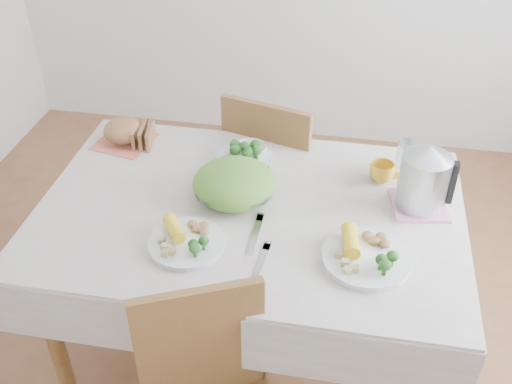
% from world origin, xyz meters
% --- Properties ---
extents(floor, '(3.60, 3.60, 0.00)m').
position_xyz_m(floor, '(0.00, 0.00, 0.00)').
color(floor, brown).
rests_on(floor, ground).
extents(dining_table, '(1.40, 0.90, 0.75)m').
position_xyz_m(dining_table, '(0.00, 0.00, 0.38)').
color(dining_table, brown).
rests_on(dining_table, floor).
extents(tablecloth, '(1.50, 1.00, 0.01)m').
position_xyz_m(tablecloth, '(0.00, 0.00, 0.76)').
color(tablecloth, beige).
rests_on(tablecloth, dining_table).
extents(chair_far, '(0.51, 0.51, 0.92)m').
position_xyz_m(chair_far, '(0.03, 0.65, 0.46)').
color(chair_far, brown).
rests_on(chair_far, floor).
extents(salad_bowl, '(0.31, 0.31, 0.07)m').
position_xyz_m(salad_bowl, '(-0.06, 0.05, 0.80)').
color(salad_bowl, white).
rests_on(salad_bowl, tablecloth).
extents(dinner_plate_left, '(0.31, 0.31, 0.02)m').
position_xyz_m(dinner_plate_left, '(-0.16, -0.24, 0.77)').
color(dinner_plate_left, white).
rests_on(dinner_plate_left, tablecloth).
extents(dinner_plate_right, '(0.34, 0.34, 0.02)m').
position_xyz_m(dinner_plate_right, '(0.42, -0.20, 0.77)').
color(dinner_plate_right, white).
rests_on(dinner_plate_right, tablecloth).
extents(broccoli_plate, '(0.30, 0.30, 0.02)m').
position_xyz_m(broccoli_plate, '(-0.08, 0.29, 0.77)').
color(broccoli_plate, beige).
rests_on(broccoli_plate, tablecloth).
extents(napkin, '(0.25, 0.25, 0.00)m').
position_xyz_m(napkin, '(-0.59, 0.34, 0.76)').
color(napkin, '#DB6951').
rests_on(napkin, tablecloth).
extents(bread_loaf, '(0.21, 0.20, 0.10)m').
position_xyz_m(bread_loaf, '(-0.59, 0.34, 0.82)').
color(bread_loaf, brown).
rests_on(bread_loaf, napkin).
extents(fruit_bowl, '(0.13, 0.13, 0.04)m').
position_xyz_m(fruit_bowl, '(-0.06, 0.34, 0.78)').
color(fruit_bowl, white).
rests_on(fruit_bowl, tablecloth).
extents(yellow_mug, '(0.11, 0.11, 0.07)m').
position_xyz_m(yellow_mug, '(0.46, 0.25, 0.80)').
color(yellow_mug, gold).
rests_on(yellow_mug, tablecloth).
extents(glass_tumbler, '(0.09, 0.09, 0.14)m').
position_xyz_m(glass_tumbler, '(0.54, 0.31, 0.83)').
color(glass_tumbler, white).
rests_on(glass_tumbler, tablecloth).
extents(pink_tray, '(0.22, 0.22, 0.02)m').
position_xyz_m(pink_tray, '(0.59, 0.11, 0.77)').
color(pink_tray, pink).
rests_on(pink_tray, tablecloth).
extents(electric_kettle, '(0.19, 0.19, 0.24)m').
position_xyz_m(electric_kettle, '(0.59, 0.11, 0.88)').
color(electric_kettle, '#B2B5BA').
rests_on(electric_kettle, pink_tray).
extents(fork_left, '(0.04, 0.20, 0.00)m').
position_xyz_m(fork_left, '(0.09, -0.28, 0.76)').
color(fork_left, silver).
rests_on(fork_left, tablecloth).
extents(fork_right, '(0.02, 0.21, 0.00)m').
position_xyz_m(fork_right, '(0.05, -0.14, 0.76)').
color(fork_right, silver).
rests_on(fork_right, tablecloth).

